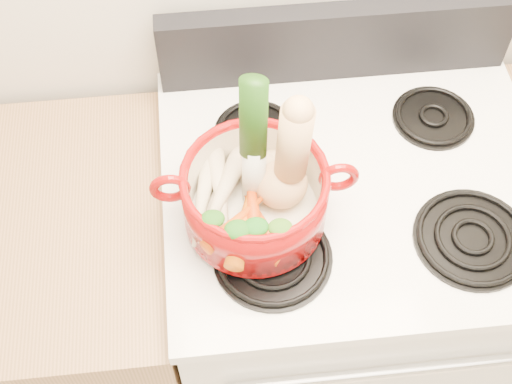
{
  "coord_description": "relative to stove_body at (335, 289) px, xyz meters",
  "views": [
    {
      "loc": [
        -0.29,
        0.61,
        2.12
      ],
      "look_at": [
        -0.21,
        1.31,
        1.08
      ],
      "focal_mm": 50.0,
      "sensor_mm": 36.0,
      "label": 1
    }
  ],
  "objects": [
    {
      "name": "burner_back_left",
      "position": [
        -0.19,
        0.14,
        0.5
      ],
      "size": [
        0.17,
        0.17,
        0.02
      ],
      "primitive_type": "cylinder",
      "color": "black",
      "rests_on": "cooktop"
    },
    {
      "name": "carrot_3",
      "position": [
        -0.26,
        -0.13,
        0.57
      ],
      "size": [
        0.13,
        0.12,
        0.04
      ],
      "primitive_type": "cone",
      "rotation": [
        1.66,
        0.0,
        -0.88
      ],
      "color": "#BC4B09",
      "rests_on": "dutch_oven"
    },
    {
      "name": "dutch_oven",
      "position": [
        -0.21,
        -0.07,
        0.57
      ],
      "size": [
        0.27,
        0.27,
        0.13
      ],
      "primitive_type": "cylinder",
      "rotation": [
        0.0,
        0.0,
        -0.03
      ],
      "color": "maroon",
      "rests_on": "burner_front_left"
    },
    {
      "name": "pot_handle_left",
      "position": [
        -0.36,
        -0.07,
        0.62
      ],
      "size": [
        0.07,
        0.02,
        0.07
      ],
      "primitive_type": "torus",
      "rotation": [
        1.57,
        0.0,
        -0.03
      ],
      "color": "maroon",
      "rests_on": "dutch_oven"
    },
    {
      "name": "carrot_1",
      "position": [
        -0.24,
        -0.13,
        0.56
      ],
      "size": [
        0.08,
        0.17,
        0.05
      ],
      "primitive_type": "cone",
      "rotation": [
        1.66,
        0.0,
        -0.29
      ],
      "color": "orange",
      "rests_on": "dutch_oven"
    },
    {
      "name": "parsnip_0",
      "position": [
        -0.27,
        -0.02,
        0.55
      ],
      "size": [
        0.13,
        0.19,
        0.05
      ],
      "primitive_type": "cone",
      "rotation": [
        1.66,
        0.0,
        -0.54
      ],
      "color": "beige",
      "rests_on": "dutch_oven"
    },
    {
      "name": "parsnip_3",
      "position": [
        -0.28,
        -0.08,
        0.58
      ],
      "size": [
        0.12,
        0.18,
        0.05
      ],
      "primitive_type": "cone",
      "rotation": [
        1.66,
        0.0,
        -0.49
      ],
      "color": "beige",
      "rests_on": "dutch_oven"
    },
    {
      "name": "pot_handle_right",
      "position": [
        -0.06,
        -0.08,
        0.62
      ],
      "size": [
        0.07,
        0.02,
        0.07
      ],
      "primitive_type": "torus",
      "rotation": [
        1.57,
        0.0,
        -0.03
      ],
      "color": "maroon",
      "rests_on": "dutch_oven"
    },
    {
      "name": "burner_front_right",
      "position": [
        0.19,
        -0.16,
        0.5
      ],
      "size": [
        0.22,
        0.22,
        0.02
      ],
      "primitive_type": "cylinder",
      "color": "black",
      "rests_on": "cooktop"
    },
    {
      "name": "leek",
      "position": [
        -0.21,
        -0.04,
        0.69
      ],
      "size": [
        0.07,
        0.08,
        0.32
      ],
      "primitive_type": "cylinder",
      "rotation": [
        -0.07,
        0.0,
        -0.29
      ],
      "color": "silver",
      "rests_on": "dutch_oven"
    },
    {
      "name": "oven_handle",
      "position": [
        0.0,
        -0.34,
        0.32
      ],
      "size": [
        0.6,
        0.02,
        0.02
      ],
      "primitive_type": "cylinder",
      "rotation": [
        0.0,
        1.57,
        0.0
      ],
      "color": "silver",
      "rests_on": "stove_body"
    },
    {
      "name": "burner_back_right",
      "position": [
        0.19,
        0.14,
        0.5
      ],
      "size": [
        0.17,
        0.17,
        0.02
      ],
      "primitive_type": "cylinder",
      "color": "black",
      "rests_on": "cooktop"
    },
    {
      "name": "parsnip_2",
      "position": [
        -0.28,
        -0.04,
        0.57
      ],
      "size": [
        0.05,
        0.2,
        0.06
      ],
      "primitive_type": "cone",
      "rotation": [
        1.66,
        0.0,
        0.06
      ],
      "color": "beige",
      "rests_on": "dutch_oven"
    },
    {
      "name": "burner_front_left",
      "position": [
        -0.19,
        -0.16,
        0.5
      ],
      "size": [
        0.22,
        0.22,
        0.02
      ],
      "primitive_type": "cylinder",
      "color": "black",
      "rests_on": "cooktop"
    },
    {
      "name": "squash",
      "position": [
        -0.16,
        -0.06,
        0.66
      ],
      "size": [
        0.13,
        0.12,
        0.25
      ],
      "primitive_type": null,
      "rotation": [
        0.0,
        0.05,
        0.12
      ],
      "color": "tan",
      "rests_on": "dutch_oven"
    },
    {
      "name": "cooktop",
      "position": [
        0.0,
        0.0,
        0.47
      ],
      "size": [
        0.78,
        0.67,
        0.03
      ],
      "primitive_type": "cube",
      "color": "white",
      "rests_on": "stove_body"
    },
    {
      "name": "parsnip_1",
      "position": [
        -0.31,
        -0.06,
        0.56
      ],
      "size": [
        0.08,
        0.19,
        0.05
      ],
      "primitive_type": "cone",
      "rotation": [
        1.66,
        0.0,
        -0.24
      ],
      "color": "beige",
      "rests_on": "dutch_oven"
    },
    {
      "name": "stove_body",
      "position": [
        0.0,
        0.0,
        0.0
      ],
      "size": [
        0.76,
        0.65,
        0.92
      ],
      "primitive_type": "cube",
      "color": "silver",
      "rests_on": "floor"
    },
    {
      "name": "ginger",
      "position": [
        -0.2,
        0.01,
        0.56
      ],
      "size": [
        0.09,
        0.07,
        0.04
      ],
      "primitive_type": "ellipsoid",
      "rotation": [
        0.0,
        0.0,
        -0.18
      ],
      "color": "tan",
      "rests_on": "dutch_oven"
    },
    {
      "name": "carrot_2",
      "position": [
        -0.22,
        -0.09,
        0.57
      ],
      "size": [
        0.04,
        0.19,
        0.05
      ],
      "primitive_type": "cone",
      "rotation": [
        1.66,
        0.0,
        -0.04
      ],
      "color": "#C34409",
      "rests_on": "dutch_oven"
    },
    {
      "name": "control_backsplash",
      "position": [
        0.0,
        0.3,
        0.58
      ],
      "size": [
        0.76,
        0.05,
        0.18
      ],
      "primitive_type": "cube",
      "color": "black",
      "rests_on": "cooktop"
    },
    {
      "name": "carrot_0",
      "position": [
        -0.2,
        -0.13,
        0.55
      ],
      "size": [
        0.08,
        0.16,
        0.05
      ],
      "primitive_type": "cone",
      "rotation": [
        1.66,
        0.0,
        0.34
      ],
      "color": "#CB480A",
      "rests_on": "dutch_oven"
    }
  ]
}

